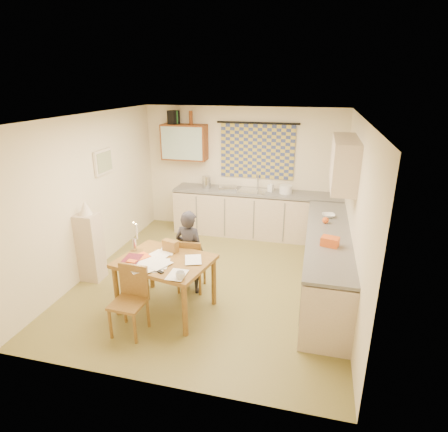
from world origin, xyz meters
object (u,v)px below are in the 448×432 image
(counter_back, at_px, (256,214))
(dining_table, at_px, (166,284))
(person, at_px, (190,252))
(shelf_stand, at_px, (90,247))
(chair_far, at_px, (191,274))
(stove, at_px, (327,302))
(counter_right, at_px, (326,263))

(counter_back, distance_m, dining_table, 2.98)
(person, height_order, shelf_stand, person)
(chair_far, bearing_deg, person, 60.30)
(counter_back, distance_m, shelf_stand, 3.24)
(dining_table, bearing_deg, chair_far, 85.56)
(shelf_stand, bearing_deg, counter_back, 47.24)
(stove, bearing_deg, shelf_stand, 171.17)
(shelf_stand, bearing_deg, dining_table, -19.22)
(stove, xyz_separation_m, dining_table, (-2.09, 0.04, -0.07))
(counter_back, bearing_deg, shelf_stand, -132.76)
(dining_table, relative_size, chair_far, 1.58)
(counter_right, distance_m, stove, 1.07)
(counter_right, relative_size, stove, 3.26)
(dining_table, height_order, chair_far, chair_far)
(counter_back, bearing_deg, counter_right, -54.33)
(dining_table, relative_size, shelf_stand, 1.23)
(counter_back, distance_m, person, 2.42)
(shelf_stand, bearing_deg, chair_far, 2.22)
(counter_back, relative_size, chair_far, 3.94)
(dining_table, height_order, shelf_stand, shelf_stand)
(stove, height_order, shelf_stand, shelf_stand)
(counter_right, xyz_separation_m, chair_far, (-1.93, -0.45, -0.19))
(person, distance_m, shelf_stand, 1.61)
(counter_back, xyz_separation_m, person, (-0.60, -2.34, 0.18))
(stove, distance_m, shelf_stand, 3.58)
(counter_back, height_order, shelf_stand, shelf_stand)
(counter_back, height_order, stove, counter_back)
(chair_far, bearing_deg, stove, 157.17)
(chair_far, relative_size, shelf_stand, 0.78)
(person, bearing_deg, counter_back, -91.78)
(counter_back, height_order, person, person)
(counter_right, height_order, stove, counter_right)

